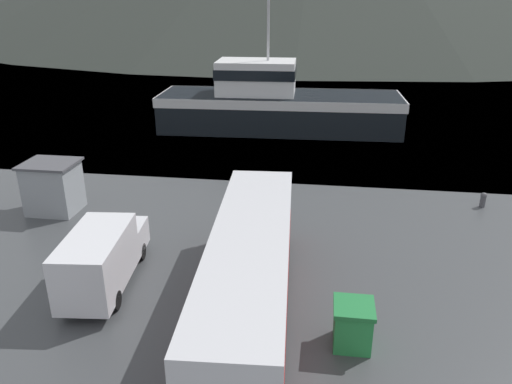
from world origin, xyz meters
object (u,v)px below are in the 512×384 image
at_px(delivery_van, 102,256).
at_px(fishing_boat, 276,104).
at_px(tour_bus, 250,270).
at_px(dock_kiosk, 53,187).
at_px(storage_bin, 353,325).

xyz_separation_m(delivery_van, fishing_boat, (4.00, 24.13, 0.84)).
xyz_separation_m(tour_bus, dock_kiosk, (-11.20, 7.41, -0.47)).
xyz_separation_m(storage_bin, dock_kiosk, (-14.62, 8.48, 0.57)).
distance_m(fishing_boat, dock_kiosk, 20.18).
bearing_deg(delivery_van, tour_bus, -16.51).
relative_size(tour_bus, storage_bin, 8.38).
bearing_deg(delivery_van, storage_bin, -18.94).
distance_m(delivery_van, storage_bin, 9.45).
bearing_deg(storage_bin, fishing_boat, 101.16).
bearing_deg(storage_bin, delivery_van, 166.75).
bearing_deg(fishing_boat, storage_bin, 9.25).
height_order(delivery_van, dock_kiosk, dock_kiosk).
relative_size(fishing_boat, storage_bin, 13.13).
height_order(tour_bus, storage_bin, tour_bus).
xyz_separation_m(tour_bus, storage_bin, (3.42, -1.06, -1.04)).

